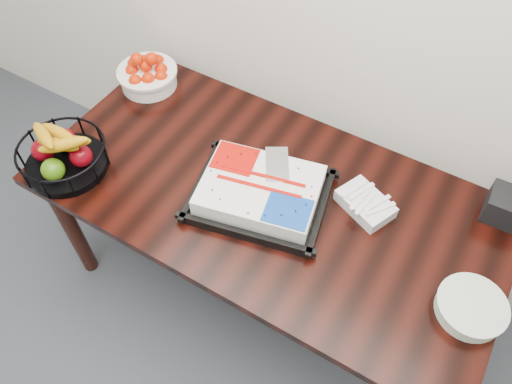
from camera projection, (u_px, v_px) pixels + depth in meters
The scene contains 7 objects.
table at pixel (268, 206), 1.98m from camera, with size 1.80×0.90×0.75m.
cake_tray at pixel (260, 192), 1.85m from camera, with size 0.56×0.48×0.10m.
tangerine_bowl at pixel (147, 72), 2.23m from camera, with size 0.27×0.27×0.17m.
fruit_basket at pixel (63, 155), 1.93m from camera, with size 0.34×0.34×0.18m.
plate_stack at pixel (471, 308), 1.59m from camera, with size 0.23×0.23×0.06m.
fork_bag at pixel (365, 203), 1.84m from camera, with size 0.24×0.20×0.06m.
napkin_box at pixel (508, 207), 1.80m from camera, with size 0.15×0.13×0.11m, color black.
Camera 1 is at (0.55, 0.98, 2.27)m, focal length 35.00 mm.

